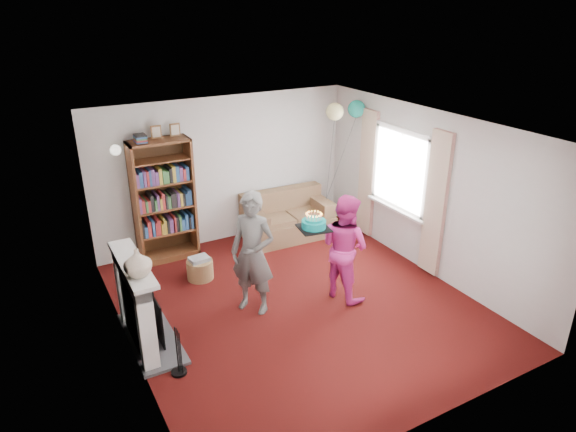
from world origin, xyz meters
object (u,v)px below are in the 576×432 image
sofa (287,219)px  person_striped (253,253)px  bookcase (163,202)px  person_magenta (345,247)px  birthday_cake (314,224)px

sofa → person_striped: person_striped is taller
bookcase → person_magenta: bookcase is taller
sofa → person_striped: bearing=-127.4°
person_striped → person_magenta: (1.27, -0.29, -0.08)m
person_magenta → bookcase: bearing=23.4°
bookcase → person_magenta: 3.02m
person_striped → birthday_cake: bearing=35.0°
sofa → person_magenta: size_ratio=1.00×
bookcase → sofa: (2.11, -0.24, -0.66)m
person_magenta → person_striped: bearing=63.0°
person_striped → birthday_cake: size_ratio=4.35×
sofa → birthday_cake: 2.40m
bookcase → sofa: 2.22m
person_striped → person_magenta: 1.30m
bookcase → person_striped: 2.18m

